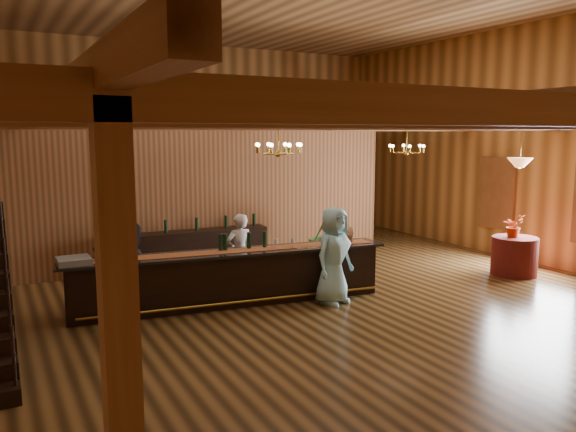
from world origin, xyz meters
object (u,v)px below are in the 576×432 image
tasting_bar (231,278)px  raffle_drum (344,234)px  round_table (514,256)px  staff_second (122,252)px  chandelier_left (279,148)px  pendant_lamp (520,163)px  guest (334,256)px  beverage_dispenser (106,243)px  backbar_shelf (197,250)px  floor_plant (323,235)px  bartender (240,253)px  chandelier_right (406,148)px

tasting_bar → raffle_drum: raffle_drum is taller
round_table → staff_second: (-7.85, 1.71, 0.56)m
chandelier_left → pendant_lamp: bearing=-4.1°
guest → raffle_drum: bearing=21.8°
beverage_dispenser → guest: 3.86m
chandelier_left → guest: (0.95, -0.28, -1.89)m
raffle_drum → guest: guest is taller
raffle_drum → backbar_shelf: bearing=121.3°
round_table → staff_second: staff_second is taller
beverage_dispenser → floor_plant: 5.52m
bartender → staff_second: size_ratio=0.78×
backbar_shelf → round_table: bearing=-29.9°
chandelier_right → pendant_lamp: same height
guest → staff_second: bearing=134.9°
tasting_bar → pendant_lamp: bearing=-0.8°
guest → chandelier_left: bearing=144.0°
pendant_lamp → guest: pendant_lamp is taller
tasting_bar → round_table: bearing=-0.8°
raffle_drum → staff_second: 4.03m
guest → floor_plant: size_ratio=1.36×
backbar_shelf → chandelier_right: (4.14, -2.02, 2.23)m
bartender → raffle_drum: bearing=146.4°
tasting_bar → floor_plant: bearing=40.5°
chandelier_left → chandelier_right: bearing=17.8°
chandelier_right → staff_second: bearing=179.0°
backbar_shelf → round_table: (5.83, -3.62, -0.04)m
raffle_drum → pendant_lamp: pendant_lamp is taller
tasting_bar → bartender: size_ratio=3.83×
backbar_shelf → chandelier_left: 3.99m
round_table → floor_plant: size_ratio=0.74×
chandelier_left → floor_plant: chandelier_left is taller
raffle_drum → bartender: (-1.69, 1.03, -0.38)m
beverage_dispenser → pendant_lamp: bearing=-8.5°
guest → floor_plant: (1.53, 2.85, -0.23)m
guest → floor_plant: 3.24m
tasting_bar → staff_second: bearing=162.4°
staff_second → pendant_lamp: bearing=164.1°
floor_plant → staff_second: bearing=-165.6°
backbar_shelf → pendant_lamp: pendant_lamp is taller
tasting_bar → chandelier_left: chandelier_left is taller
round_table → chandelier_right: 3.25m
beverage_dispenser → chandelier_right: size_ratio=0.75×
raffle_drum → staff_second: size_ratio=0.18×
backbar_shelf → chandelier_left: bearing=-81.5°
tasting_bar → floor_plant: floor_plant is taller
tasting_bar → guest: guest is taller
round_table → bartender: bartender is taller
chandelier_right → pendant_lamp: 2.35m
tasting_bar → pendant_lamp: pendant_lamp is taller
staff_second → chandelier_left: bearing=147.5°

